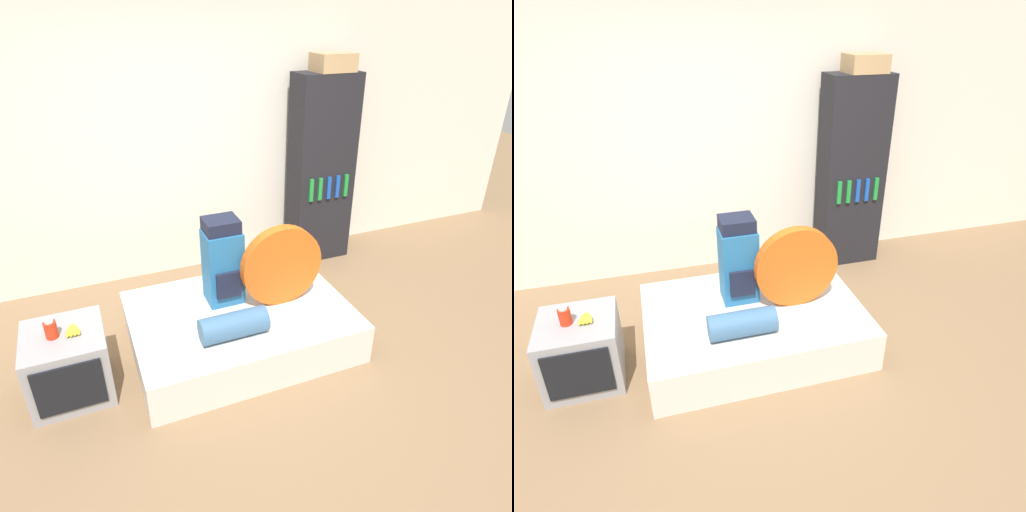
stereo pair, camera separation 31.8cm
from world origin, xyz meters
The scene contains 11 objects.
ground_plane centered at (0.00, 0.00, 0.00)m, with size 16.00×16.00×0.00m, color #846647.
wall_back centered at (0.00, 1.98, 1.30)m, with size 8.00×0.05×2.60m.
bed centered at (-0.06, 0.55, 0.17)m, with size 1.70×1.22×0.33m.
backpack centered at (-0.13, 0.74, 0.68)m, with size 0.28×0.28×0.71m.
tent_bag centered at (0.29, 0.54, 0.66)m, with size 0.66×0.09×0.66m.
sleeping_roll centered at (-0.22, 0.25, 0.43)m, with size 0.50×0.19×0.19m.
television centered at (-1.36, 0.49, 0.25)m, with size 0.54×0.55×0.51m.
canister centered at (-1.41, 0.49, 0.57)m, with size 0.08×0.08×0.14m.
banana_bunch centered at (-1.28, 0.49, 0.53)m, with size 0.12×0.14×0.04m.
bookshelf centered at (1.27, 1.70, 0.96)m, with size 0.63×0.35×1.92m.
cardboard_box centered at (1.31, 1.68, 2.00)m, with size 0.36×0.30×0.16m.
Camera 1 is at (-1.07, -2.25, 2.43)m, focal length 32.00 mm.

